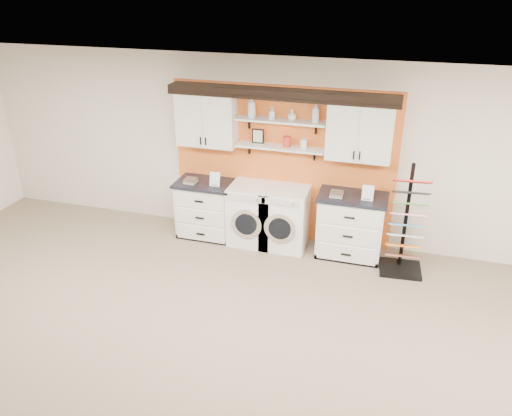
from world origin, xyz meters
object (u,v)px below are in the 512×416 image
(washer, at_px, (253,214))
(base_cabinet_right, at_px, (350,225))
(base_cabinet_left, at_px, (207,208))
(dryer, at_px, (285,218))
(sample_rack, at_px, (404,239))

(washer, bearing_deg, base_cabinet_right, 0.13)
(base_cabinet_left, relative_size, washer, 0.99)
(base_cabinet_right, relative_size, washer, 1.05)
(base_cabinet_left, distance_m, dryer, 1.28)
(washer, bearing_deg, base_cabinet_left, 179.74)
(base_cabinet_right, height_order, washer, base_cabinet_right)
(base_cabinet_right, distance_m, sample_rack, 0.80)
(base_cabinet_right, bearing_deg, dryer, -179.80)
(base_cabinet_right, distance_m, dryer, 0.98)
(base_cabinet_left, relative_size, dryer, 0.98)
(base_cabinet_left, bearing_deg, dryer, -0.15)
(base_cabinet_left, relative_size, sample_rack, 0.59)
(sample_rack, bearing_deg, base_cabinet_left, 171.27)
(washer, xyz_separation_m, dryer, (0.52, 0.00, 0.00))
(base_cabinet_right, height_order, sample_rack, sample_rack)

